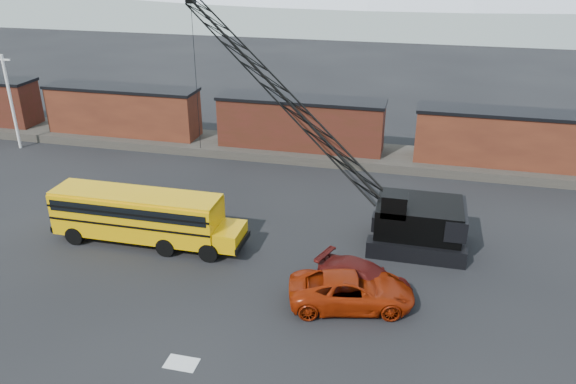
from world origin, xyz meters
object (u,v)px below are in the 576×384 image
object	(u,v)px
maroon_suv	(365,278)
crawler_crane	(277,90)
red_pickup	(351,290)
school_bus	(143,215)

from	to	relation	value
maroon_suv	crawler_crane	distance (m)	14.74
red_pickup	maroon_suv	distance (m)	1.53
school_bus	red_pickup	size ratio (longest dim) A/B	1.90
school_bus	crawler_crane	world-z (taller)	crawler_crane
red_pickup	crawler_crane	distance (m)	15.57
school_bus	crawler_crane	xyz separation A→B (m)	(5.88, 8.94, 5.60)
maroon_suv	crawler_crane	world-z (taller)	crawler_crane
school_bus	maroon_suv	xyz separation A→B (m)	(13.25, -1.95, -1.05)
maroon_suv	crawler_crane	bearing A→B (deg)	54.48
red_pickup	maroon_suv	size ratio (longest dim) A/B	1.20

